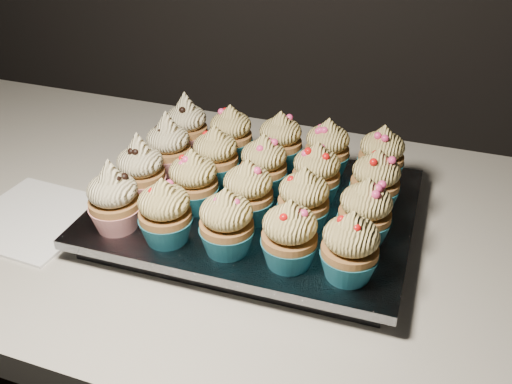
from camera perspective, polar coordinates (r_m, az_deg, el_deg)
worktop at (r=0.76m, az=16.94°, el=-6.88°), size 2.44×0.64×0.04m
napkin at (r=0.83m, az=-21.36°, el=-2.45°), size 0.17×0.17×0.00m
baking_tray at (r=0.76m, az=0.00°, el=-2.51°), size 0.38×0.29×0.02m
foil_lining at (r=0.75m, az=0.00°, el=-1.43°), size 0.41×0.32×0.01m
cupcake_0 at (r=0.70m, az=-14.04°, el=-0.71°), size 0.06×0.06×0.10m
cupcake_1 at (r=0.66m, az=-9.10°, el=-2.07°), size 0.06×0.06×0.08m
cupcake_2 at (r=0.64m, az=-2.96°, el=-3.12°), size 0.06×0.06×0.08m
cupcake_3 at (r=0.62m, az=3.37°, el=-4.36°), size 0.06×0.06×0.08m
cupcake_4 at (r=0.61m, az=9.39°, el=-5.50°), size 0.06×0.06×0.08m
cupcake_5 at (r=0.75m, az=-11.44°, el=2.13°), size 0.06×0.06×0.10m
cupcake_6 at (r=0.72m, az=-6.26°, el=1.03°), size 0.06×0.06×0.08m
cupcake_7 at (r=0.69m, az=-0.80°, el=-0.05°), size 0.06×0.06×0.08m
cupcake_8 at (r=0.68m, az=4.78°, el=-0.88°), size 0.06×0.06×0.08m
cupcake_9 at (r=0.67m, az=10.86°, el=-2.02°), size 0.06×0.06×0.08m
cupcake_10 at (r=0.80m, az=-8.74°, el=4.47°), size 0.06×0.06×0.10m
cupcake_11 at (r=0.78m, az=-4.06°, el=3.54°), size 0.06×0.06×0.08m
cupcake_12 at (r=0.75m, az=0.78°, el=2.67°), size 0.06×0.06×0.08m
cupcake_13 at (r=0.74m, az=6.05°, el=1.82°), size 0.06×0.06×0.08m
cupcake_14 at (r=0.73m, az=11.84°, el=1.03°), size 0.06×0.06×0.08m
cupcake_15 at (r=0.86m, az=-6.95°, el=6.57°), size 0.06×0.06×0.10m
cupcake_16 at (r=0.84m, az=-2.53°, el=5.78°), size 0.06×0.06×0.08m
cupcake_17 at (r=0.82m, az=2.45°, el=5.10°), size 0.06×0.06×0.08m
cupcake_18 at (r=0.80m, az=7.13°, el=4.30°), size 0.06×0.06×0.08m
cupcake_19 at (r=0.79m, az=12.42°, el=3.53°), size 0.06×0.06×0.08m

